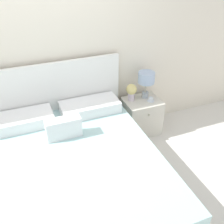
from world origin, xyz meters
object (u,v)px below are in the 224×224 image
at_px(flower_vase, 132,91).
at_px(nightstand, 141,116).
at_px(bed, 74,172).
at_px(table_lamp, 146,79).
at_px(teacup, 151,99).

bearing_deg(flower_vase, nightstand, -28.63).
bearing_deg(bed, nightstand, 32.11).
relative_size(bed, nightstand, 4.04).
relative_size(table_lamp, teacup, 3.77).
relative_size(bed, table_lamp, 5.49).
bearing_deg(table_lamp, teacup, -77.87).
height_order(bed, flower_vase, bed).
height_order(bed, nightstand, bed).
xyz_separation_m(table_lamp, teacup, (0.03, -0.12, -0.26)).
bearing_deg(nightstand, bed, -147.89).
bearing_deg(flower_vase, table_lamp, -1.59).
bearing_deg(teacup, nightstand, 152.43).
xyz_separation_m(flower_vase, teacup, (0.24, -0.13, -0.12)).
distance_m(bed, table_lamp, 1.61).
height_order(bed, table_lamp, bed).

